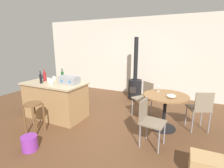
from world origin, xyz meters
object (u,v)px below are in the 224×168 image
Objects in this scene: toolbox at (69,80)px; serving_bowl at (171,96)px; dining_table at (165,103)px; folding_chair_far at (149,119)px; folding_chair_near at (144,96)px; cup_3 at (51,82)px; cup_1 at (49,80)px; wooden_stool at (34,111)px; kitchen_island at (56,100)px; cup_0 at (42,77)px; wood_stove at (135,85)px; bottle_0 at (62,76)px; bottle_1 at (41,78)px; cup_2 at (54,78)px; bottle_2 at (45,76)px; folding_chair_left at (200,107)px; plastic_bucket at (30,143)px; cardboard_box at (208,167)px; wine_glass at (159,87)px.

toolbox is 2.56× the size of serving_bowl.
dining_table is 0.76m from folding_chair_far.
cup_3 is (-1.97, -1.12, 0.42)m from folding_chair_near.
toolbox is at bearing 7.13° from cup_1.
wooden_stool is 0.85m from cup_3.
cup_1 is 0.20m from cup_3.
kitchen_island is 12.78× the size of cup_0.
wood_stove is 2.40m from bottle_0.
folding_chair_far is at bearing -0.77° from bottle_1.
wooden_stool is 1.26m from cup_2.
cup_1 is (0.19, -0.06, -0.07)m from bottle_2.
toolbox is at bearing -167.82° from dining_table.
cup_2 reaches higher than wooden_stool.
kitchen_island is 3.31× the size of toolbox.
wood_stove is at bearing 54.55° from bottle_0.
kitchen_island is 1.73× the size of folding_chair_left.
kitchen_island is 2.42m from folding_chair_far.
dining_table is 2.92m from bottle_1.
kitchen_island reaches higher than folding_chair_left.
bottle_0 is at bearing 91.57° from cup_3.
cup_0 is 0.66× the size of serving_bowl.
cup_1 reaches higher than kitchen_island.
cup_1 is at bearing -124.61° from wood_stove.
kitchen_island is 2.74m from serving_bowl.
wood_stove reaches higher than dining_table.
wooden_stool is 0.74× the size of folding_chair_left.
bottle_2 is 0.30m from cup_0.
plastic_bucket is (0.84, -1.55, -0.80)m from cup_2.
cardboard_box is at bearing 2.81° from wooden_stool.
dining_table reaches higher than cardboard_box.
folding_chair_near is 1.34m from wood_stove.
dining_table is at bearing 11.28° from kitchen_island.
kitchen_island is at bearing -45.78° from cup_2.
wooden_stool is at bearing -51.37° from cup_0.
cardboard_box is 2.83m from plastic_bucket.
folding_chair_far is 0.97× the size of folding_chair_left.
serving_bowl reaches higher than plastic_bucket.
cup_0 is 4.10m from cardboard_box.
folding_chair_far is 1.00m from wine_glass.
wooden_stool is 2.42× the size of plastic_bucket.
cup_2 is at bearing 95.01° from bottle_1.
cup_0 is (-0.60, 0.17, 0.50)m from kitchen_island.
cup_1 is at bearing 120.03° from plastic_bucket.
bottle_2 is (-3.60, -0.68, 0.48)m from folding_chair_left.
folding_chair_far is at bearing -2.68° from cup_3.
serving_bowl is (2.96, 0.10, -0.13)m from cup_2.
cardboard_box is at bearing -9.29° from cup_3.
cup_0 is at bearing 152.61° from bottle_2.
kitchen_island is 3.26× the size of cardboard_box.
plastic_bucket is at bearing -103.06° from wood_stove.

